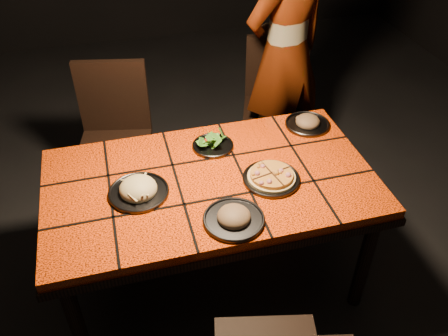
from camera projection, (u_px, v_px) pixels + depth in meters
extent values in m
cube|color=black|center=(213.00, 278.00, 2.79)|extent=(6.00, 7.00, 0.04)
cube|color=#FF4508|center=(210.00, 182.00, 2.33)|extent=(1.60, 0.90, 0.05)
cube|color=black|center=(211.00, 189.00, 2.36)|extent=(1.62, 0.92, 0.04)
cylinder|color=black|center=(77.00, 326.00, 2.15)|extent=(0.07, 0.07, 0.66)
cylinder|color=black|center=(364.00, 262.00, 2.44)|extent=(0.07, 0.07, 0.66)
cylinder|color=black|center=(74.00, 215.00, 2.71)|extent=(0.07, 0.07, 0.66)
cylinder|color=black|center=(308.00, 174.00, 3.00)|extent=(0.07, 0.07, 0.66)
cube|color=black|center=(115.00, 149.00, 2.97)|extent=(0.52, 0.52, 0.04)
cube|color=black|center=(113.00, 96.00, 2.97)|extent=(0.44, 0.13, 0.48)
cylinder|color=black|center=(88.00, 197.00, 2.98)|extent=(0.04, 0.04, 0.45)
cylinder|color=black|center=(145.00, 196.00, 3.00)|extent=(0.04, 0.04, 0.45)
cylinder|color=black|center=(97.00, 163.00, 3.26)|extent=(0.04, 0.04, 0.45)
cylinder|color=black|center=(149.00, 161.00, 3.27)|extent=(0.04, 0.04, 0.45)
cube|color=black|center=(273.00, 112.00, 3.35)|extent=(0.53, 0.53, 0.04)
cube|color=black|center=(275.00, 67.00, 3.34)|extent=(0.41, 0.18, 0.46)
cylinder|color=black|center=(248.00, 151.00, 3.38)|extent=(0.04, 0.04, 0.43)
cylinder|color=black|center=(295.00, 154.00, 3.36)|extent=(0.04, 0.04, 0.43)
cylinder|color=black|center=(249.00, 125.00, 3.64)|extent=(0.04, 0.04, 0.43)
cylinder|color=black|center=(293.00, 127.00, 3.62)|extent=(0.04, 0.04, 0.43)
imported|color=brown|center=(285.00, 54.00, 3.08)|extent=(0.76, 0.63, 1.78)
cylinder|color=#37373C|center=(271.00, 179.00, 2.30)|extent=(0.28, 0.28, 0.01)
torus|color=#37373C|center=(271.00, 178.00, 2.29)|extent=(0.28, 0.28, 0.01)
cylinder|color=tan|center=(271.00, 177.00, 2.29)|extent=(0.28, 0.28, 0.01)
cylinder|color=gold|center=(272.00, 175.00, 2.28)|extent=(0.25, 0.25, 0.02)
cylinder|color=#37373C|center=(139.00, 193.00, 2.22)|extent=(0.28, 0.28, 0.01)
torus|color=#37373C|center=(139.00, 191.00, 2.22)|extent=(0.29, 0.29, 0.01)
ellipsoid|color=#D3BE8B|center=(138.00, 188.00, 2.20)|extent=(0.17, 0.17, 0.09)
cylinder|color=#37373C|center=(213.00, 146.00, 2.51)|extent=(0.22, 0.22, 0.01)
torus|color=#37373C|center=(213.00, 145.00, 2.50)|extent=(0.22, 0.22, 0.01)
cylinder|color=#37373C|center=(234.00, 220.00, 2.08)|extent=(0.27, 0.27, 0.01)
torus|color=#37373C|center=(234.00, 219.00, 2.08)|extent=(0.28, 0.28, 0.01)
ellipsoid|color=#806144|center=(234.00, 215.00, 2.06)|extent=(0.16, 0.16, 0.09)
cylinder|color=#37373C|center=(307.00, 125.00, 2.67)|extent=(0.25, 0.25, 0.01)
torus|color=#37373C|center=(307.00, 123.00, 2.67)|extent=(0.25, 0.25, 0.01)
ellipsoid|color=#806144|center=(308.00, 121.00, 2.65)|extent=(0.15, 0.15, 0.08)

